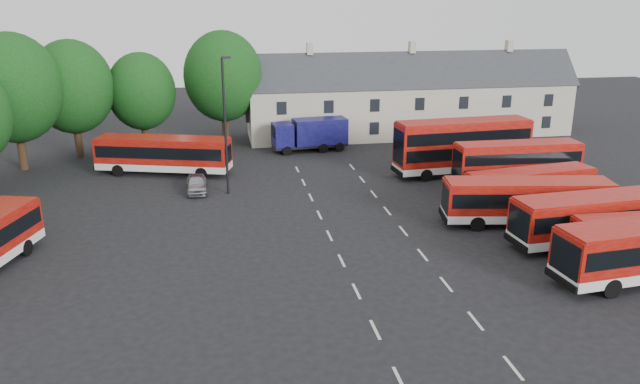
{
  "coord_description": "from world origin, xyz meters",
  "views": [
    {
      "loc": [
        -6.86,
        -35.14,
        15.25
      ],
      "look_at": [
        -0.2,
        4.52,
        2.2
      ],
      "focal_mm": 35.0,
      "sensor_mm": 36.0,
      "label": 1
    }
  ],
  "objects": [
    {
      "name": "ground",
      "position": [
        0.0,
        0.0,
        0.0
      ],
      "size": [
        140.0,
        140.0,
        0.0
      ],
      "primitive_type": "plane",
      "color": "black",
      "rests_on": "ground"
    },
    {
      "name": "lane_markings",
      "position": [
        2.5,
        2.0,
        0.01
      ],
      "size": [
        5.15,
        33.8,
        0.01
      ],
      "color": "beige",
      "rests_on": "ground"
    },
    {
      "name": "treeline",
      "position": [
        -20.74,
        19.36,
        6.68
      ],
      "size": [
        29.92,
        32.59,
        12.01
      ],
      "color": "black",
      "rests_on": "ground"
    },
    {
      "name": "terrace_houses",
      "position": [
        14.0,
        30.0,
        3.86
      ],
      "size": [
        35.7,
        7.13,
        10.06
      ],
      "color": "beige",
      "rests_on": "ground"
    },
    {
      "name": "bus_row_c",
      "position": [
        16.4,
        -2.2,
        1.95
      ],
      "size": [
        11.63,
        3.49,
        3.24
      ],
      "rotation": [
        0.0,
        0.0,
        0.08
      ],
      "color": "silver",
      "rests_on": "ground"
    },
    {
      "name": "bus_row_d",
      "position": [
        13.53,
        1.76,
        1.9
      ],
      "size": [
        11.41,
        4.28,
        3.15
      ],
      "rotation": [
        0.0,
        0.0,
        -0.16
      ],
      "color": "silver",
      "rests_on": "ground"
    },
    {
      "name": "bus_row_e",
      "position": [
        15.55,
        5.27,
        1.68
      ],
      "size": [
        10.12,
        3.71,
        2.8
      ],
      "rotation": [
        0.0,
        0.0,
        0.15
      ],
      "color": "silver",
      "rests_on": "ground"
    },
    {
      "name": "bus_dd_south",
      "position": [
        16.11,
        8.68,
        2.29
      ],
      "size": [
        9.84,
        2.41,
        4.02
      ],
      "rotation": [
        0.0,
        0.0,
        -0.01
      ],
      "color": "silver",
      "rests_on": "ground"
    },
    {
      "name": "bus_dd_north",
      "position": [
        13.77,
        14.09,
        2.72
      ],
      "size": [
        11.82,
        3.54,
        4.78
      ],
      "rotation": [
        0.0,
        0.0,
        0.08
      ],
      "color": "silver",
      "rests_on": "ground"
    },
    {
      "name": "bus_north",
      "position": [
        -11.56,
        18.49,
        1.95
      ],
      "size": [
        11.75,
        5.75,
        3.25
      ],
      "rotation": [
        0.0,
        0.0,
        -0.29
      ],
      "color": "silver",
      "rests_on": "ground"
    },
    {
      "name": "box_truck",
      "position": [
        2.23,
        24.44,
        1.8
      ],
      "size": [
        7.53,
        3.11,
        3.2
      ],
      "rotation": [
        0.0,
        0.0,
        0.12
      ],
      "color": "black",
      "rests_on": "ground"
    },
    {
      "name": "silver_car",
      "position": [
        -8.71,
        12.93,
        0.67
      ],
      "size": [
        1.72,
        4.01,
        1.35
      ],
      "primitive_type": "imported",
      "rotation": [
        0.0,
        0.0,
        0.03
      ],
      "color": "#A1A3A8",
      "rests_on": "ground"
    },
    {
      "name": "lamppost",
      "position": [
        -6.24,
        12.01,
        5.67
      ],
      "size": [
        0.74,
        0.39,
        10.62
      ],
      "rotation": [
        0.0,
        0.0,
        0.21
      ],
      "color": "black",
      "rests_on": "ground"
    }
  ]
}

